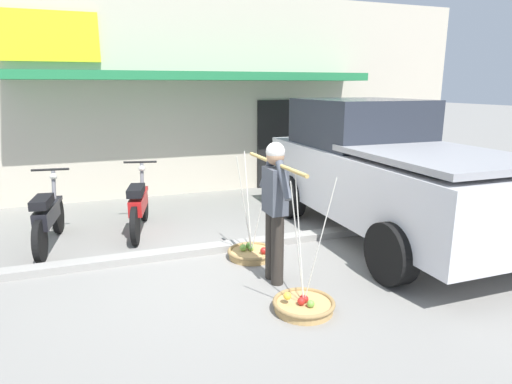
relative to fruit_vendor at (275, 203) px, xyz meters
The scene contains 9 objects.
ground_plane 1.19m from the fruit_vendor, 134.34° to the left, with size 90.00×90.00×0.00m, color gray.
sidewalk_curb 1.58m from the fruit_vendor, 111.96° to the left, with size 20.00×0.24×0.10m, color gray.
fruit_vendor is the anchor object (origin of this frame).
fruit_basket_left_side 1.20m from the fruit_vendor, 88.91° to the right, with size 0.66×0.66×1.45m.
fruit_basket_right_side 1.20m from the fruit_vendor, 91.19° to the left, with size 0.66×0.66×1.45m.
motorcycle_nearest_shop 3.49m from the fruit_vendor, 140.56° to the left, with size 0.54×1.82×1.09m.
motorcycle_second_in_row 2.83m from the fruit_vendor, 119.10° to the left, with size 0.59×1.80×1.09m.
parked_truck 2.48m from the fruit_vendor, 25.45° to the left, with size 2.17×4.73×2.10m.
storefront_building 7.33m from the fruit_vendor, 89.11° to the left, with size 13.00×6.00×4.20m.
Camera 1 is at (-1.40, -5.05, 2.32)m, focal length 30.66 mm.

